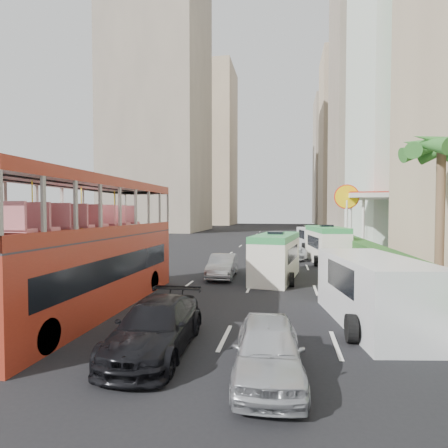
% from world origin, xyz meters
% --- Properties ---
extents(ground_plane, '(200.00, 200.00, 0.00)m').
position_xyz_m(ground_plane, '(0.00, 0.00, 0.00)').
color(ground_plane, black).
rests_on(ground_plane, ground).
extents(double_decker_bus, '(2.50, 11.00, 5.06)m').
position_xyz_m(double_decker_bus, '(-6.00, 0.00, 2.53)').
color(double_decker_bus, maroon).
rests_on(double_decker_bus, ground).
extents(car_silver_lane_a, '(1.56, 4.05, 1.32)m').
position_xyz_m(car_silver_lane_a, '(-2.21, 7.46, 0.00)').
color(car_silver_lane_a, '#B4B6BB').
rests_on(car_silver_lane_a, ground).
extents(car_silver_lane_b, '(1.79, 3.94, 1.31)m').
position_xyz_m(car_silver_lane_b, '(1.01, -4.24, 0.00)').
color(car_silver_lane_b, '#B4B6BB').
rests_on(car_silver_lane_b, ground).
extents(car_black, '(2.09, 4.71, 1.34)m').
position_xyz_m(car_black, '(-2.06, -3.30, 0.00)').
color(car_black, black).
rests_on(car_black, ground).
extents(van_asset, '(3.18, 5.67, 1.50)m').
position_xyz_m(van_asset, '(1.43, 16.53, 0.00)').
color(van_asset, silver).
rests_on(van_asset, ground).
extents(minibus_near, '(2.73, 5.93, 2.53)m').
position_xyz_m(minibus_near, '(0.82, 7.53, 1.26)').
color(minibus_near, silver).
rests_on(minibus_near, ground).
extents(minibus_far, '(2.76, 6.24, 2.67)m').
position_xyz_m(minibus_far, '(4.33, 14.64, 1.34)').
color(minibus_far, silver).
rests_on(minibus_far, ground).
extents(panel_van_near, '(3.14, 5.95, 2.26)m').
position_xyz_m(panel_van_near, '(4.28, 0.11, 1.13)').
color(panel_van_near, silver).
rests_on(panel_van_near, ground).
extents(panel_van_far, '(2.97, 5.60, 2.13)m').
position_xyz_m(panel_van_far, '(3.96, 24.22, 1.07)').
color(panel_van_far, silver).
rests_on(panel_van_far, ground).
extents(sidewalk, '(6.00, 120.00, 0.18)m').
position_xyz_m(sidewalk, '(9.00, 25.00, 0.09)').
color(sidewalk, '#99968C').
rests_on(sidewalk, ground).
extents(kerb_wall, '(0.30, 44.00, 1.00)m').
position_xyz_m(kerb_wall, '(6.20, 14.00, 0.68)').
color(kerb_wall, silver).
rests_on(kerb_wall, sidewalk).
extents(hedge, '(1.10, 44.00, 0.70)m').
position_xyz_m(hedge, '(6.20, 14.00, 1.53)').
color(hedge, '#2D6626').
rests_on(hedge, kerb_wall).
extents(palm_tree, '(0.36, 0.36, 6.40)m').
position_xyz_m(palm_tree, '(7.80, 4.00, 3.38)').
color(palm_tree, brown).
rests_on(palm_tree, sidewalk).
extents(shell_station, '(6.50, 8.00, 5.50)m').
position_xyz_m(shell_station, '(10.00, 23.00, 2.75)').
color(shell_station, silver).
rests_on(shell_station, ground).
extents(tower_stripe, '(16.00, 18.00, 58.00)m').
position_xyz_m(tower_stripe, '(18.00, 34.00, 29.00)').
color(tower_stripe, white).
rests_on(tower_stripe, ground).
extents(tower_mid, '(16.00, 16.00, 50.00)m').
position_xyz_m(tower_mid, '(18.00, 58.00, 25.00)').
color(tower_mid, gray).
rests_on(tower_mid, ground).
extents(tower_far_a, '(14.00, 14.00, 44.00)m').
position_xyz_m(tower_far_a, '(17.00, 82.00, 22.00)').
color(tower_far_a, tan).
rests_on(tower_far_a, ground).
extents(tower_far_b, '(14.00, 14.00, 40.00)m').
position_xyz_m(tower_far_b, '(17.00, 104.00, 20.00)').
color(tower_far_b, gray).
rests_on(tower_far_b, ground).
extents(tower_left_a, '(18.00, 18.00, 52.00)m').
position_xyz_m(tower_left_a, '(-24.00, 55.00, 26.00)').
color(tower_left_a, gray).
rests_on(tower_left_a, ground).
extents(tower_left_b, '(16.00, 16.00, 46.00)m').
position_xyz_m(tower_left_b, '(-22.00, 90.00, 23.00)').
color(tower_left_b, tan).
rests_on(tower_left_b, ground).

